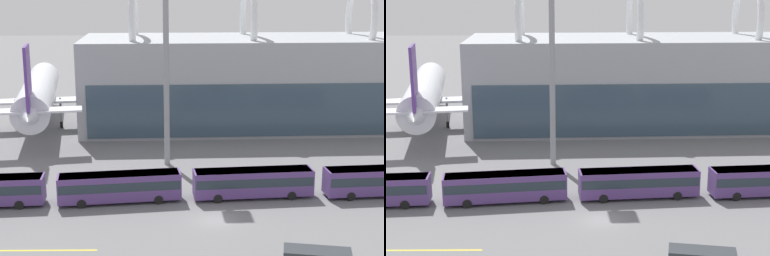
% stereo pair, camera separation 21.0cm
% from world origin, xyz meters
% --- Properties ---
extents(ground_plane, '(440.00, 440.00, 0.00)m').
position_xyz_m(ground_plane, '(0.00, 0.00, 0.00)').
color(ground_plane, slate).
extents(airliner_at_gate_near, '(37.80, 42.68, 15.33)m').
position_xyz_m(airliner_at_gate_near, '(-25.56, 41.23, 5.68)').
color(airliner_at_gate_near, silver).
rests_on(airliner_at_gate_near, ground_plane).
extents(airliner_at_gate_far, '(34.94, 39.59, 13.81)m').
position_xyz_m(airliner_at_gate_far, '(31.88, 50.13, 5.48)').
color(airliner_at_gate_far, silver).
rests_on(airliner_at_gate_far, ground_plane).
extents(shuttle_bus_1, '(13.60, 3.94, 3.28)m').
position_xyz_m(shuttle_bus_1, '(-9.93, 5.73, 1.92)').
color(shuttle_bus_1, '#56387A').
rests_on(shuttle_bus_1, ground_plane).
extents(shuttle_bus_2, '(13.53, 3.43, 3.28)m').
position_xyz_m(shuttle_bus_2, '(4.93, 6.32, 1.92)').
color(shuttle_bus_2, '#56387A').
rests_on(shuttle_bus_2, ground_plane).
extents(shuttle_bus_3, '(13.52, 3.39, 3.28)m').
position_xyz_m(shuttle_bus_3, '(19.79, 6.19, 1.92)').
color(shuttle_bus_3, '#56387A').
rests_on(shuttle_bus_3, ground_plane).
extents(floodlight_mast, '(2.85, 2.85, 28.72)m').
position_xyz_m(floodlight_mast, '(-4.53, 19.51, 17.93)').
color(floodlight_mast, gray).
rests_on(floodlight_mast, ground_plane).
extents(lane_stripe_1, '(9.36, 0.66, 0.01)m').
position_xyz_m(lane_stripe_1, '(-15.95, -6.08, 0.00)').
color(lane_stripe_1, yellow).
rests_on(lane_stripe_1, ground_plane).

